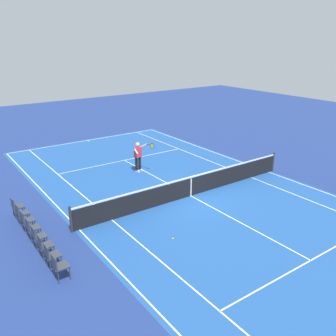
{
  "coord_description": "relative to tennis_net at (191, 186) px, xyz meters",
  "views": [
    {
      "loc": [
        -12.04,
        9.83,
        7.0
      ],
      "look_at": [
        1.72,
        0.08,
        0.9
      ],
      "focal_mm": 38.7,
      "sensor_mm": 36.0,
      "label": 1
    }
  ],
  "objects": [
    {
      "name": "spectator_chair_6",
      "position": [
        1.75,
        7.17,
        0.03
      ],
      "size": [
        0.44,
        0.44,
        0.88
      ],
      "color": "#38383D",
      "rests_on": "ground_plane"
    },
    {
      "name": "court_slab",
      "position": [
        0.0,
        0.0,
        -0.49
      ],
      "size": [
        24.2,
        11.4,
        0.0
      ],
      "primitive_type": "cube",
      "color": "#1E4C93",
      "rests_on": "ground_plane"
    },
    {
      "name": "tennis_player_near",
      "position": [
        4.27,
        0.26,
        0.44
      ],
      "size": [
        1.0,
        0.85,
        1.7
      ],
      "color": "black",
      "rests_on": "ground_plane"
    },
    {
      "name": "tennis_net",
      "position": [
        0.0,
        0.0,
        0.0
      ],
      "size": [
        0.1,
        11.7,
        1.08
      ],
      "color": "#2D2D33",
      "rests_on": "ground_plane"
    },
    {
      "name": "spectator_chair_5",
      "position": [
        1.03,
        7.17,
        0.03
      ],
      "size": [
        0.44,
        0.44,
        0.88
      ],
      "color": "#38383D",
      "rests_on": "ground_plane"
    },
    {
      "name": "tennis_ball",
      "position": [
        -2.67,
        2.97,
        -0.46
      ],
      "size": [
        0.07,
        0.07,
        0.07
      ],
      "primitive_type": "sphere",
      "color": "#CCE01E",
      "rests_on": "ground_plane"
    },
    {
      "name": "ground_plane",
      "position": [
        0.0,
        0.0,
        -0.49
      ],
      "size": [
        60.0,
        60.0,
        0.0
      ],
      "primitive_type": "plane",
      "color": "navy"
    },
    {
      "name": "spectator_chair_0",
      "position": [
        -2.55,
        7.17,
        0.03
      ],
      "size": [
        0.44,
        0.44,
        0.88
      ],
      "color": "#38383D",
      "rests_on": "ground_plane"
    },
    {
      "name": "spectator_chair_3",
      "position": [
        -0.4,
        7.17,
        0.03
      ],
      "size": [
        0.44,
        0.44,
        0.88
      ],
      "color": "#38383D",
      "rests_on": "ground_plane"
    },
    {
      "name": "spectator_chair_2",
      "position": [
        -1.12,
        7.17,
        0.03
      ],
      "size": [
        0.44,
        0.44,
        0.88
      ],
      "color": "#38383D",
      "rests_on": "ground_plane"
    },
    {
      "name": "court_line_markings",
      "position": [
        0.0,
        0.0,
        -0.49
      ],
      "size": [
        23.85,
        11.05,
        0.01
      ],
      "color": "white",
      "rests_on": "ground_plane"
    },
    {
      "name": "spectator_chair_1",
      "position": [
        -1.84,
        7.17,
        0.03
      ],
      "size": [
        0.44,
        0.44,
        0.88
      ],
      "color": "#38383D",
      "rests_on": "ground_plane"
    },
    {
      "name": "spectator_chair_7",
      "position": [
        2.47,
        7.17,
        0.03
      ],
      "size": [
        0.44,
        0.44,
        0.88
      ],
      "color": "#38383D",
      "rests_on": "ground_plane"
    },
    {
      "name": "spectator_chair_4",
      "position": [
        0.32,
        7.17,
        0.03
      ],
      "size": [
        0.44,
        0.44,
        0.88
      ],
      "color": "#38383D",
      "rests_on": "ground_plane"
    }
  ]
}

